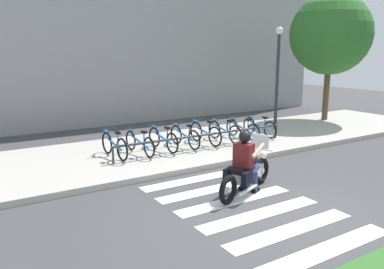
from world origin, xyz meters
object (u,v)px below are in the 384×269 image
object	(u,v)px
bicycle_3	(185,136)
street_lamp	(278,69)
bicycle_1	(139,143)
bicycle_7	(259,127)
bike_rack	(205,136)
bicycle_4	(205,133)
bicycle_6	(242,129)
bicycle_0	(114,145)
tree_near_rack	(331,34)
rider	(245,158)
bicycle_2	(163,139)
bicycle_5	(224,131)
motorcycle	(247,173)

from	to	relation	value
bicycle_3	street_lamp	world-z (taller)	street_lamp
bicycle_1	bicycle_7	distance (m)	4.61
bicycle_3	bike_rack	size ratio (longest dim) A/B	0.26
bicycle_4	bicycle_6	world-z (taller)	bicycle_4
bicycle_6	bicycle_7	xyz separation A→B (m)	(0.77, -0.00, -0.00)
bicycle_0	bike_rack	world-z (taller)	bicycle_0
bicycle_1	tree_near_rack	world-z (taller)	tree_near_rack
rider	bicycle_3	xyz separation A→B (m)	(0.76, 3.83, -0.33)
bicycle_1	bicycle_6	xyz separation A→B (m)	(3.84, -0.00, -0.00)
bicycle_0	bicycle_6	xyz separation A→B (m)	(4.61, 0.00, -0.02)
bicycle_2	bicycle_5	size ratio (longest dim) A/B	0.98
bicycle_7	street_lamp	bearing A→B (deg)	24.95
bicycle_7	tree_near_rack	size ratio (longest dim) A/B	0.29
bicycle_2	bicycle_7	xyz separation A→B (m)	(3.84, 0.00, -0.01)
motorcycle	tree_near_rack	bearing A→B (deg)	29.73
motorcycle	bicycle_2	distance (m)	3.80
bicycle_2	street_lamp	bearing A→B (deg)	7.04
bicycle_1	bicycle_6	size ratio (longest dim) A/B	1.04
rider	bicycle_4	world-z (taller)	rider
bicycle_4	street_lamp	distance (m)	4.21
bike_rack	bicycle_7	bearing A→B (deg)	11.67
bicycle_6	bike_rack	bearing A→B (deg)	-163.86
bicycle_1	bicycle_4	size ratio (longest dim) A/B	1.04
rider	bicycle_4	size ratio (longest dim) A/B	0.88
bicycle_2	tree_near_rack	size ratio (longest dim) A/B	0.30
rider	bike_rack	distance (m)	3.47
rider	bicycle_6	distance (m)	4.91
bicycle_6	motorcycle	bearing A→B (deg)	-128.15
bicycle_2	bicycle_4	xyz separation A→B (m)	(1.54, -0.00, 0.01)
bicycle_7	street_lamp	xyz separation A→B (m)	(1.38, 0.64, 1.95)
bicycle_1	bicycle_2	size ratio (longest dim) A/B	1.04
motorcycle	bicycle_6	size ratio (longest dim) A/B	1.27
bicycle_4	street_lamp	xyz separation A→B (m)	(3.69, 0.65, 1.92)
bicycle_3	bicycle_5	distance (m)	1.54
motorcycle	bicycle_4	distance (m)	4.07
motorcycle	bicycle_3	size ratio (longest dim) A/B	1.32
bicycle_2	tree_near_rack	distance (m)	9.24
rider	street_lamp	xyz separation A→B (m)	(5.21, 4.47, 1.61)
bicycle_3	bicycle_4	distance (m)	0.77
bicycle_0	bike_rack	xyz separation A→B (m)	(2.69, -0.55, 0.07)
motorcycle	bicycle_1	world-z (taller)	motorcycle
bicycle_7	motorcycle	bearing A→B (deg)	-134.64
motorcycle	bicycle_7	size ratio (longest dim) A/B	1.30
bicycle_3	bicycle_4	size ratio (longest dim) A/B	0.97
bicycle_5	bike_rack	distance (m)	1.28
bicycle_2	bicycle_6	size ratio (longest dim) A/B	1.00
bicycle_4	street_lamp	bearing A→B (deg)	9.93
bicycle_2	bicycle_6	bearing A→B (deg)	0.02
bicycle_5	bike_rack	size ratio (longest dim) A/B	0.28
bicycle_5	tree_near_rack	distance (m)	7.16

